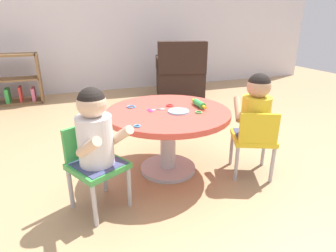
% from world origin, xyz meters
% --- Properties ---
extents(ground_plane, '(10.00, 10.00, 0.00)m').
position_xyz_m(ground_plane, '(0.00, 0.00, 0.00)').
color(ground_plane, tan).
extents(back_wall, '(8.00, 0.12, 2.80)m').
position_xyz_m(back_wall, '(0.00, 3.00, 1.40)').
color(back_wall, silver).
rests_on(back_wall, ground).
extents(craft_table, '(0.93, 0.93, 0.50)m').
position_xyz_m(craft_table, '(0.00, 0.00, 0.39)').
color(craft_table, silver).
rests_on(craft_table, ground).
extents(child_chair_left, '(0.41, 0.41, 0.54)m').
position_xyz_m(child_chair_left, '(-0.59, -0.28, 0.31)').
color(child_chair_left, '#B7B7BC').
rests_on(child_chair_left, ground).
extents(seated_child_left, '(0.40, 0.43, 0.51)m').
position_xyz_m(seated_child_left, '(-0.57, -0.31, 0.53)').
color(seated_child_left, '#3F4772').
rests_on(seated_child_left, ground).
extents(child_chair_right, '(0.40, 0.40, 0.54)m').
position_xyz_m(child_chair_right, '(0.58, -0.29, 0.31)').
color(child_chair_right, '#B7B7BC').
rests_on(child_chair_right, ground).
extents(seated_child_right, '(0.39, 0.43, 0.51)m').
position_xyz_m(seated_child_right, '(0.59, -0.26, 0.53)').
color(seated_child_right, '#3F4772').
rests_on(seated_child_right, ground).
extents(bookshelf_low, '(0.93, 0.28, 0.70)m').
position_xyz_m(bookshelf_low, '(-1.50, 2.55, 0.31)').
color(bookshelf_low, olive).
rests_on(bookshelf_low, ground).
extents(armchair_dark, '(0.87, 0.88, 0.85)m').
position_xyz_m(armchair_dark, '(0.98, 2.15, 0.31)').
color(armchair_dark, black).
rests_on(armchair_dark, ground).
extents(rolling_pin, '(0.05, 0.23, 0.05)m').
position_xyz_m(rolling_pin, '(0.26, 0.00, 0.53)').
color(rolling_pin, green).
rests_on(rolling_pin, craft_table).
extents(craft_scissors, '(0.14, 0.07, 0.01)m').
position_xyz_m(craft_scissors, '(-0.10, 0.03, 0.51)').
color(craft_scissors, silver).
rests_on(craft_scissors, craft_table).
extents(playdough_blob_0, '(0.15, 0.15, 0.01)m').
position_xyz_m(playdough_blob_0, '(0.06, -0.07, 0.51)').
color(playdough_blob_0, '#8CCCF2').
rests_on(playdough_blob_0, craft_table).
extents(cookie_cutter_0, '(0.06, 0.06, 0.01)m').
position_xyz_m(cookie_cutter_0, '(0.05, 0.10, 0.51)').
color(cookie_cutter_0, red).
rests_on(cookie_cutter_0, craft_table).
extents(cookie_cutter_1, '(0.05, 0.05, 0.01)m').
position_xyz_m(cookie_cutter_1, '(-0.30, -0.26, 0.51)').
color(cookie_cutter_1, '#3F99D8').
rests_on(cookie_cutter_1, craft_table).
extents(cookie_cutter_2, '(0.07, 0.07, 0.01)m').
position_xyz_m(cookie_cutter_2, '(-0.24, 0.17, 0.51)').
color(cookie_cutter_2, '#3F99D8').
rests_on(cookie_cutter_2, craft_table).
extents(cookie_cutter_3, '(0.05, 0.05, 0.01)m').
position_xyz_m(cookie_cutter_3, '(0.19, -0.13, 0.51)').
color(cookie_cutter_3, '#4CB259').
rests_on(cookie_cutter_3, craft_table).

